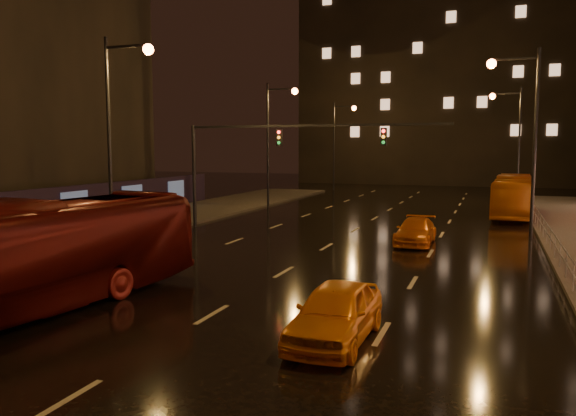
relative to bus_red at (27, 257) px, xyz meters
The scene contains 10 objects.
ground 18.52m from the bus_red, 73.86° to the left, with size 140.00×140.00×0.00m, color black.
sidewalk_left 15.31m from the bus_red, 123.37° to the left, with size 7.00×70.00×0.15m, color #38332D.
building_distant 72.18m from the bus_red, 82.54° to the left, with size 44.00×16.00×36.00m, color black.
traffic_signal 17.97m from the bus_red, 89.79° to the left, with size 15.31×0.32×6.20m.
streetlight_right 14.83m from the bus_red, ahead, with size 2.64×0.50×10.00m.
railing_right 21.96m from the bus_red, 45.72° to the left, with size 0.05×56.00×1.00m.
bus_red is the anchor object (origin of this frame).
bus_curb 33.27m from the bus_red, 64.87° to the left, with size 2.49×10.64×2.96m, color #AF5311.
taxi_near 9.21m from the bus_red, ahead, with size 1.74×4.33×1.48m, color orange.
taxi_far 18.60m from the bus_red, 60.57° to the left, with size 1.79×4.41×1.28m, color orange.
Camera 1 is at (7.59, -10.26, 4.86)m, focal length 35.00 mm.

